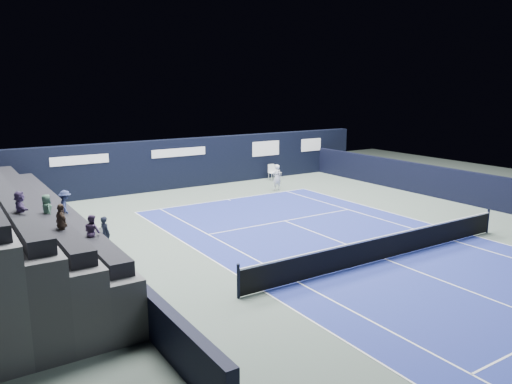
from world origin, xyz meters
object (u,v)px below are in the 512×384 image
at_px(folding_chair_back_a, 276,169).
at_px(tennis_player, 277,177).
at_px(line_judge_chair, 99,238).
at_px(folding_chair_back_b, 272,171).
at_px(tennis_net, 386,246).

height_order(folding_chair_back_a, tennis_player, tennis_player).
height_order(line_judge_chair, tennis_player, tennis_player).
bearing_deg(tennis_player, folding_chair_back_b, 60.49).
relative_size(folding_chair_back_b, line_judge_chair, 1.14).
distance_m(line_judge_chair, tennis_net, 11.02).
distance_m(line_judge_chair, tennis_player, 13.87).
relative_size(line_judge_chair, tennis_net, 0.07).
xyz_separation_m(folding_chair_back_a, tennis_player, (-2.10, -3.08, 0.13)).
bearing_deg(tennis_player, folding_chair_back_a, 55.70).
xyz_separation_m(folding_chair_back_a, folding_chair_back_b, (-0.44, -0.14, -0.05)).
height_order(line_judge_chair, tennis_net, tennis_net).
relative_size(folding_chair_back_b, tennis_player, 0.68).
bearing_deg(tennis_net, folding_chair_back_a, 69.06).
bearing_deg(tennis_player, tennis_net, -107.19).
relative_size(folding_chair_back_b, tennis_net, 0.08).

